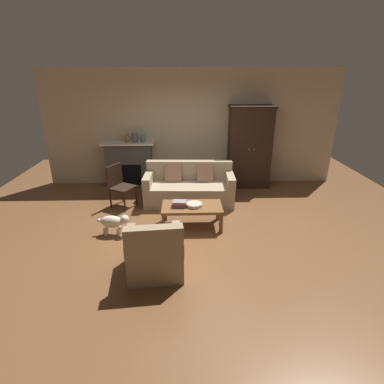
{
  "coord_description": "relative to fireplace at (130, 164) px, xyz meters",
  "views": [
    {
      "loc": [
        -0.22,
        -4.95,
        2.71
      ],
      "look_at": [
        -0.06,
        0.42,
        0.55
      ],
      "focal_mm": 28.2,
      "sensor_mm": 36.0,
      "label": 1
    }
  ],
  "objects": [
    {
      "name": "fruit_bowl",
      "position": [
        1.52,
        -2.25,
        -0.12
      ],
      "size": [
        0.29,
        0.29,
        0.06
      ],
      "primitive_type": "cylinder",
      "color": "beige",
      "rests_on": "coffee_table"
    },
    {
      "name": "mantel_vase_bronze",
      "position": [
        0.0,
        -0.02,
        0.64
      ],
      "size": [
        0.1,
        0.1,
        0.19
      ],
      "primitive_type": "cylinder",
      "color": "olive",
      "rests_on": "fireplace"
    },
    {
      "name": "dog",
      "position": [
        0.1,
        -2.49,
        -0.32
      ],
      "size": [
        0.57,
        0.25,
        0.39
      ],
      "color": "beige",
      "rests_on": "ground"
    },
    {
      "name": "ground_plane",
      "position": [
        1.55,
        -2.3,
        -0.57
      ],
      "size": [
        9.6,
        9.6,
        0.0
      ],
      "primitive_type": "plane",
      "color": "brown"
    },
    {
      "name": "armoire",
      "position": [
        2.95,
        -0.08,
        0.42
      ],
      "size": [
        1.06,
        0.57,
        1.97
      ],
      "color": "black",
      "rests_on": "ground"
    },
    {
      "name": "coffee_table",
      "position": [
        1.48,
        -2.23,
        -0.2
      ],
      "size": [
        1.1,
        0.6,
        0.42
      ],
      "color": "brown",
      "rests_on": "ground"
    },
    {
      "name": "back_wall",
      "position": [
        1.55,
        0.25,
        0.83
      ],
      "size": [
        7.2,
        0.1,
        2.8
      ],
      "primitive_type": "cube",
      "color": "beige",
      "rests_on": "ground"
    },
    {
      "name": "mantel_vase_jade",
      "position": [
        0.38,
        -0.02,
        0.64
      ],
      "size": [
        0.12,
        0.12,
        0.18
      ],
      "primitive_type": "cylinder",
      "color": "slate",
      "rests_on": "fireplace"
    },
    {
      "name": "couch",
      "position": [
        1.46,
        -1.07,
        -0.25
      ],
      "size": [
        1.95,
        0.92,
        0.86
      ],
      "color": "tan",
      "rests_on": "ground"
    },
    {
      "name": "side_chair_wooden",
      "position": [
        -0.03,
        -1.24,
        -0.06
      ],
      "size": [
        0.6,
        0.6,
        0.9
      ],
      "color": "black",
      "rests_on": "ground"
    },
    {
      "name": "fireplace",
      "position": [
        0.0,
        0.0,
        0.0
      ],
      "size": [
        1.26,
        0.48,
        1.12
      ],
      "color": "#4C4947",
      "rests_on": "ground"
    },
    {
      "name": "mantel_vase_slate",
      "position": [
        0.18,
        -0.02,
        0.65
      ],
      "size": [
        0.14,
        0.14,
        0.2
      ],
      "primitive_type": "cylinder",
      "color": "#565B66",
      "rests_on": "fireplace"
    },
    {
      "name": "armchair_near_left",
      "position": [
        0.92,
        -3.62,
        -0.25
      ],
      "size": [
        0.84,
        0.84,
        0.88
      ],
      "color": "#997F60",
      "rests_on": "ground"
    },
    {
      "name": "book_stack",
      "position": [
        1.26,
        -2.25,
        -0.09
      ],
      "size": [
        0.26,
        0.19,
        0.11
      ],
      "color": "#38569E",
      "rests_on": "coffee_table"
    }
  ]
}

